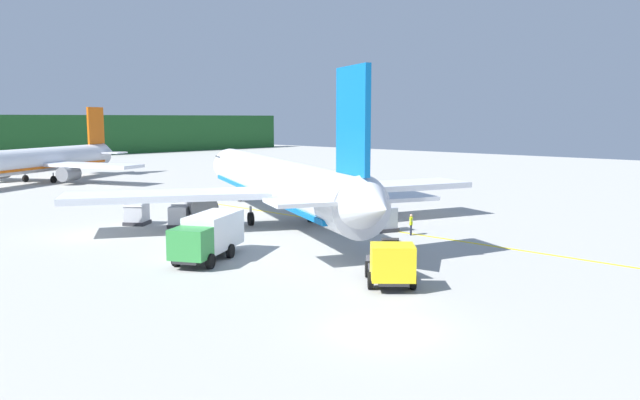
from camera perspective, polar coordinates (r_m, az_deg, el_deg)
airliner_foreground at (r=53.01m, az=-3.90°, el=1.61°), size 32.76×38.79×11.90m
airliner_mid_apron at (r=93.09m, az=-24.64°, el=3.24°), size 33.79×28.58×10.47m
service_truck_fuel at (r=39.59m, az=-10.14°, el=-3.17°), size 6.77×5.00×2.81m
service_truck_baggage at (r=33.23m, az=6.49°, el=-5.82°), size 5.55×5.32×2.52m
cargo_container_near at (r=51.89m, az=-12.71°, el=-1.50°), size 2.37×2.37×1.83m
cargo_container_mid at (r=49.12m, az=5.93°, el=-1.74°), size 2.19×2.19×2.03m
cargo_container_far at (r=54.05m, az=-16.39°, el=-1.21°), size 2.50×2.50×1.95m
crew_marshaller at (r=47.68m, az=8.31°, el=-2.08°), size 0.56×0.42×1.61m
crew_loader_left at (r=45.87m, az=-11.88°, el=-2.41°), size 0.44×0.54×1.77m
apron_guide_line at (r=52.69m, az=2.08°, el=-2.13°), size 0.30×60.00×0.01m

